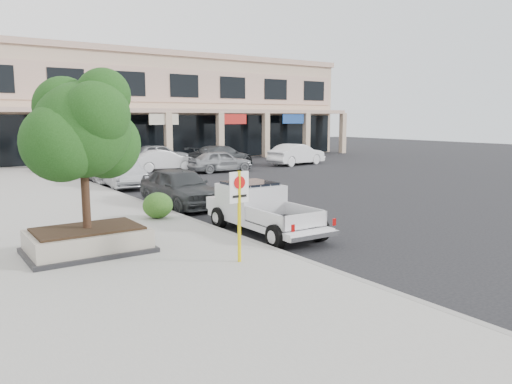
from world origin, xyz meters
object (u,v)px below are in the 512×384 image
curb_car_d (82,163)px  pickup_truck (266,209)px  curb_car_b (121,172)px  lot_car_e (159,154)px  no_parking_sign (239,204)px  curb_car_c (106,167)px  lot_car_d (103,157)px  lot_car_f (297,154)px  curb_car_a (180,187)px  planter_tree (86,131)px  planter (88,240)px  lot_car_a (221,161)px  lot_car_b (165,160)px  lot_car_c (221,156)px

curb_car_d → pickup_truck: bearing=-92.8°
curb_car_b → lot_car_e: (6.95, 10.77, 0.04)m
no_parking_sign → curb_car_c: (2.85, 19.22, -0.84)m
curb_car_c → lot_car_e: lot_car_e is taller
curb_car_c → no_parking_sign: bearing=-94.7°
curb_car_b → lot_car_d: (2.40, 10.67, 0.00)m
lot_car_f → curb_car_a: bearing=117.5°
pickup_truck → lot_car_f: bearing=49.6°
curb_car_a → curb_car_b: 7.33m
no_parking_sign → curb_car_b: no_parking_sign is taller
no_parking_sign → lot_car_f: (18.60, 20.57, -0.80)m
curb_car_a → lot_car_d: bearing=81.4°
planter_tree → pickup_truck: (5.43, -0.61, -2.61)m
planter → lot_car_d: lot_car_d is taller
curb_car_a → lot_car_e: size_ratio=1.00×
lot_car_a → lot_car_b: (-2.77, 3.13, -0.03)m
curb_car_a → lot_car_a: (8.28, 10.72, -0.08)m
planter_tree → curb_car_d: bearing=75.2°
curb_car_a → lot_car_c: curb_car_a is taller
planter → lot_car_f: bearing=39.2°
curb_car_a → lot_car_e: bearing=68.0°
lot_car_b → curb_car_b: bearing=147.2°
curb_car_a → lot_car_e: 19.39m
pickup_truck → curb_car_c: pickup_truck is taller
planter → lot_car_a: bearing=49.9°
curb_car_c → curb_car_d: 3.75m
curb_car_b → lot_car_e: bearing=62.5°
curb_car_b → lot_car_a: bearing=27.7°
no_parking_sign → pickup_truck: (2.68, 2.61, -0.83)m
planter → lot_car_a: 21.37m
planter → planter_tree: (0.13, 0.15, 2.94)m
lot_car_a → curb_car_d: bearing=72.2°
curb_car_c → lot_car_a: size_ratio=1.22×
planter → curb_car_a: (5.49, 5.62, 0.36)m
pickup_truck → lot_car_e: size_ratio=1.05×
planter_tree → lot_car_a: bearing=49.9°
curb_car_a → lot_car_d: curb_car_a is taller
lot_car_a → lot_car_b: size_ratio=1.00×
planter_tree → no_parking_sign: size_ratio=1.74×
curb_car_a → lot_car_b: 14.90m
curb_car_c → lot_car_c: size_ratio=0.95×
lot_car_b → lot_car_d: size_ratio=0.77×
no_parking_sign → pickup_truck: size_ratio=0.45×
lot_car_e → lot_car_f: (9.02, -6.21, -0.00)m
lot_car_e → lot_car_f: bearing=-119.9°
lot_car_e → planter: bearing=156.9°
no_parking_sign → lot_car_c: size_ratio=0.40×
no_parking_sign → lot_car_d: no_parking_sign is taller
curb_car_b → lot_car_d: lot_car_d is taller
lot_car_a → lot_car_b: bearing=46.6°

